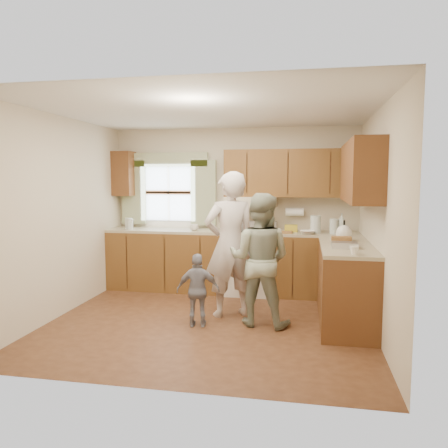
% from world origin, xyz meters
% --- Properties ---
extents(room, '(3.80, 3.80, 3.80)m').
position_xyz_m(room, '(0.00, 0.00, 1.25)').
color(room, '#462615').
rests_on(room, ground).
extents(kitchen_fixtures, '(3.80, 2.25, 2.15)m').
position_xyz_m(kitchen_fixtures, '(0.61, 1.07, 0.84)').
color(kitchen_fixtures, '#42270E').
rests_on(kitchen_fixtures, ground).
extents(stove, '(0.76, 0.67, 1.07)m').
position_xyz_m(stove, '(0.30, 1.44, 0.47)').
color(stove, silver).
rests_on(stove, ground).
extents(woman_left, '(0.79, 0.70, 1.81)m').
position_xyz_m(woman_left, '(0.20, 0.30, 0.91)').
color(woman_left, beige).
rests_on(woman_left, ground).
extents(woman_right, '(0.84, 0.70, 1.56)m').
position_xyz_m(woman_right, '(0.60, 0.04, 0.78)').
color(woman_right, '#2A442B').
rests_on(woman_right, ground).
extents(child, '(0.53, 0.29, 0.86)m').
position_xyz_m(child, '(-0.10, -0.18, 0.43)').
color(child, gray).
rests_on(child, ground).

